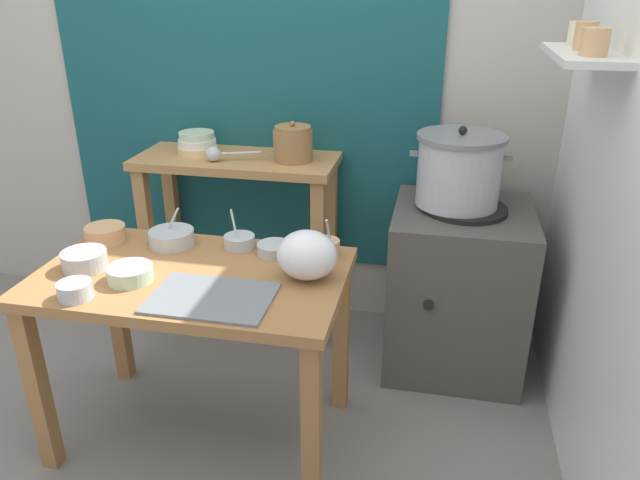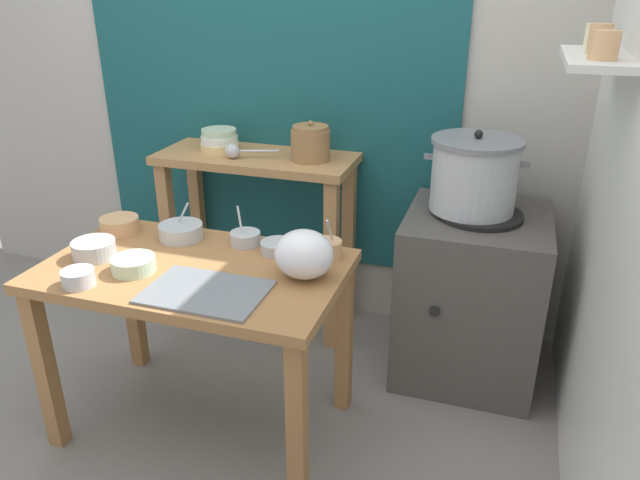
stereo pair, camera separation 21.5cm
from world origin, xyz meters
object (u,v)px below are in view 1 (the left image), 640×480
Objects in this scene: stove_block at (457,287)px; prep_bowl_3 at (274,248)px; back_shelf_table at (239,201)px; prep_bowl_4 at (105,233)px; ladle at (215,154)px; prep_bowl_5 at (239,241)px; prep_bowl_2 at (130,273)px; steamer_pot at (459,170)px; prep_bowl_0 at (172,237)px; prep_table at (194,299)px; serving_tray at (211,298)px; prep_bowl_1 at (84,259)px; prep_bowl_7 at (75,290)px; clay_pot at (293,144)px; prep_bowl_6 at (326,247)px; bowl_stack_enamel at (197,143)px; plastic_bag at (307,255)px.

stove_block is 0.95m from prep_bowl_3.
back_shelf_table is 0.74m from prep_bowl_4.
ladle is 1.57× the size of prep_bowl_5.
prep_bowl_2 is 0.99× the size of prep_bowl_4.
back_shelf_table is 0.65m from prep_bowl_5.
steamer_pot is at bearing -1.21° from ladle.
prep_table is at bearing -51.42° from prep_bowl_0.
prep_table is 0.35m from prep_bowl_3.
serving_tray is at bearing -130.60° from steamer_pot.
prep_bowl_3 is (0.42, -0.00, -0.01)m from prep_bowl_0.
prep_bowl_1 reaches higher than prep_bowl_3.
prep_bowl_7 is at bearing -139.57° from prep_table.
prep_bowl_4 is at bearing 102.88° from prep_bowl_1.
serving_tray is 0.39m from prep_bowl_3.
steamer_pot reaches higher than prep_bowl_1.
prep_bowl_4 is at bearing -175.72° from prep_bowl_0.
prep_bowl_0 reaches higher than prep_bowl_3.
prep_bowl_0 is at bearing 4.28° from prep_bowl_4.
prep_bowl_1 is at bearing -77.12° from prep_bowl_4.
prep_table is 1.22m from stove_block.
prep_table is 2.60× the size of steamer_pot.
clay_pot is 1.05m from serving_tray.
prep_bowl_3 is at bearing 21.80° from prep_bowl_1.
prep_bowl_2 is at bearing -152.08° from prep_bowl_6.
prep_bowl_5 reaches higher than prep_table.
back_shelf_table is 1.23× the size of stove_block.
prep_bowl_3 is 0.85× the size of prep_bowl_5.
bowl_stack_enamel is at bearing 102.65° from prep_bowl_0.
ladle is at bearing 178.79° from steamer_pot.
clay_pot reaches higher than back_shelf_table.
prep_bowl_5 reaches higher than stove_block.
ladle reaches higher than serving_tray.
stove_block is 1.29m from prep_bowl_0.
back_shelf_table is 1.07m from steamer_pot.
steamer_pot is 0.88m from prep_bowl_3.
back_shelf_table is at bearing 85.21° from prep_bowl_0.
prep_bowl_7 is (0.14, -0.44, -0.00)m from prep_bowl_4.
stove_block is 4.07× the size of bowl_stack_enamel.
plastic_bag reaches higher than prep_bowl_0.
prep_bowl_1 is 0.24m from prep_bowl_4.
bowl_stack_enamel reaches higher than back_shelf_table.
ladle is at bearing -165.99° from clay_pot.
prep_bowl_4 is at bearing 108.02° from prep_bowl_7.
prep_bowl_2 is (-0.59, -0.15, -0.06)m from plastic_bag.
prep_bowl_7 is (-0.46, -1.10, -0.23)m from clay_pot.
back_shelf_table is 6.10× the size of prep_bowl_4.
plastic_bag is at bearing -126.08° from steamer_pot.
prep_bowl_6 is at bearing 52.70° from serving_tray.
back_shelf_table is at bearing 51.79° from ladle.
prep_bowl_2 is at bearing -142.60° from steamer_pot.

